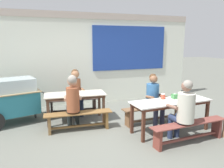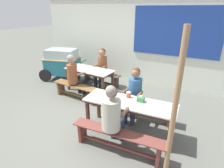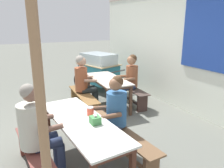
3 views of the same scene
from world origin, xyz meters
The scene contains 15 objects.
ground_plane centered at (0.00, 0.00, 0.00)m, with size 40.00×40.00×0.00m, color #64675D.
backdrop_wall centered at (0.06, 2.56, 1.53)m, with size 7.19×0.23×2.91m.
dining_table_far centered at (-0.76, 0.98, 0.65)m, with size 1.55×0.74×0.73m.
dining_table_near centered at (1.15, -0.38, 0.65)m, with size 1.88×0.72×0.73m.
bench_far_back centered at (-0.72, 1.60, 0.27)m, with size 1.45×0.39×0.43m.
bench_far_front centered at (-0.80, 0.36, 0.28)m, with size 1.55×0.40×0.43m.
bench_near_back centered at (1.11, 0.24, 0.29)m, with size 1.75×0.38×0.43m.
bench_near_front centered at (1.18, -0.99, 0.28)m, with size 1.75×0.36×0.43m.
food_cart centered at (-2.25, 1.41, 0.64)m, with size 1.67×1.18×1.12m.
person_center_facing centered at (-0.64, 1.52, 0.72)m, with size 0.40×0.52×1.27m.
person_near_front centered at (1.06, -0.95, 0.73)m, with size 0.47×0.55×1.30m.
person_left_back_turned centered at (-0.91, 0.44, 0.73)m, with size 0.43×0.53×1.30m.
person_right_near_table centered at (1.03, 0.17, 0.70)m, with size 0.42×0.54×1.25m.
tissue_box centered at (1.33, -0.26, 0.78)m, with size 0.14×0.12×0.12m.
condiment_jar centered at (1.05, -0.20, 0.79)m, with size 0.10×0.10×0.12m.
Camera 1 is at (-1.62, -4.34, 2.01)m, focal length 34.70 mm.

